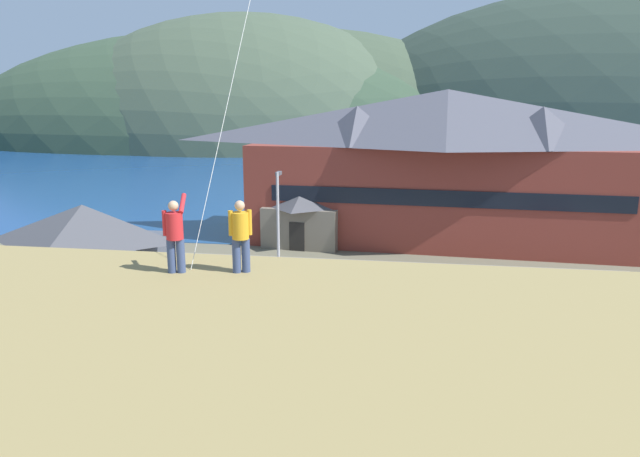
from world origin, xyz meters
The scene contains 20 objects.
ground_plane centered at (0.00, 0.00, 0.00)m, with size 600.00×600.00×0.00m, color #66604C.
parking_lot_pad centered at (0.00, 5.00, 0.05)m, with size 40.00×20.00×0.10m, color gray.
bay_water centered at (0.00, 60.00, 0.01)m, with size 360.00×84.00×0.03m, color navy.
far_hill_west_ridge centered at (-40.52, 114.91, 0.00)m, with size 129.97×72.33×51.90m, color #334733.
far_hill_east_peak centered at (-32.91, 114.72, 0.00)m, with size 93.22×74.21×59.12m, color #42513D.
far_hill_center_saddle centered at (-19.96, 119.73, 0.00)m, with size 102.70×62.54×53.30m, color #3D4C38.
far_hill_far_shoulder centered at (54.63, 121.35, 0.00)m, with size 140.01×72.55×69.61m, color #2D3D33.
harbor_lodge centered at (8.99, 21.32, 5.84)m, with size 29.94×11.15×11.05m.
storage_shed_near_lot centered at (-9.46, 4.55, 2.76)m, with size 7.29×6.10×5.31m.
storage_shed_waterside centered at (-0.84, 19.44, 2.40)m, with size 6.44×6.03×4.61m.
wharf_dock centered at (-0.98, 32.48, 0.35)m, with size 3.20×11.61×0.70m.
moored_boat_wharfside centered at (-4.32, 30.36, 0.72)m, with size 2.68×6.54×2.16m.
moored_boat_outer_mooring centered at (2.48, 32.65, 0.72)m, with size 3.06×7.30×2.16m.
moored_boat_inner_slip centered at (-4.58, 29.31, 0.72)m, with size 2.71×7.82×2.16m.
parked_car_front_row_end centered at (16.15, 6.74, 1.06)m, with size 4.23×2.12×1.82m.
parked_car_lone_by_shed centered at (-3.85, 1.60, 1.06)m, with size 4.29×2.22×1.82m.
parked_car_back_row_right centered at (11.41, 6.07, 1.06)m, with size 4.34×2.34×1.82m.
parking_light_pole centered at (-0.96, 10.56, 3.74)m, with size 0.24×0.78×6.23m.
person_kite_flyer centered at (0.96, -8.66, 7.31)m, with size 0.52×0.69×1.86m.
person_companion centered at (2.49, -8.41, 7.29)m, with size 0.52×0.40×1.74m.
Camera 1 is at (6.34, -21.18, 10.42)m, focal length 32.29 mm.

